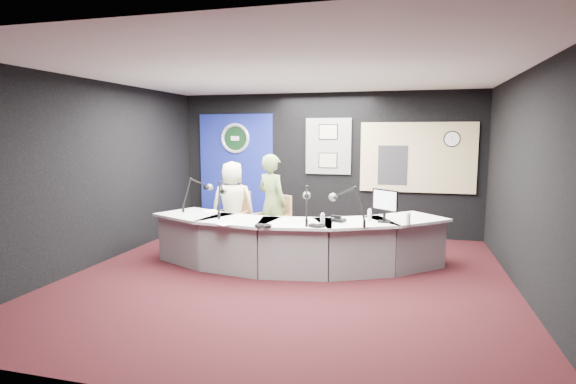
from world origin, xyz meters
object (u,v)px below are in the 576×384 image
(armchair_left, at_px, (233,218))
(broadcast_desk, at_px, (293,242))
(person_woman, at_px, (272,203))
(person_man, at_px, (233,205))
(armchair_right, at_px, (272,227))

(armchair_left, bearing_deg, broadcast_desk, -33.34)
(person_woman, bearing_deg, person_man, 21.11)
(armchair_right, height_order, person_man, person_man)
(armchair_left, xyz_separation_m, armchair_right, (0.75, -0.10, -0.10))
(broadcast_desk, distance_m, armchair_left, 1.57)
(broadcast_desk, relative_size, person_woman, 2.71)
(armchair_right, bearing_deg, armchair_left, -153.21)
(broadcast_desk, bearing_deg, person_woman, 126.77)
(broadcast_desk, bearing_deg, armchair_left, 146.89)
(armchair_left, bearing_deg, person_man, 0.00)
(armchair_right, distance_m, person_woman, 0.40)
(broadcast_desk, xyz_separation_m, armchair_left, (-1.31, 0.86, 0.15))
(armchair_right, xyz_separation_m, person_man, (-0.75, 0.10, 0.33))
(armchair_left, bearing_deg, armchair_right, -7.99)
(person_man, bearing_deg, armchair_right, 152.38)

